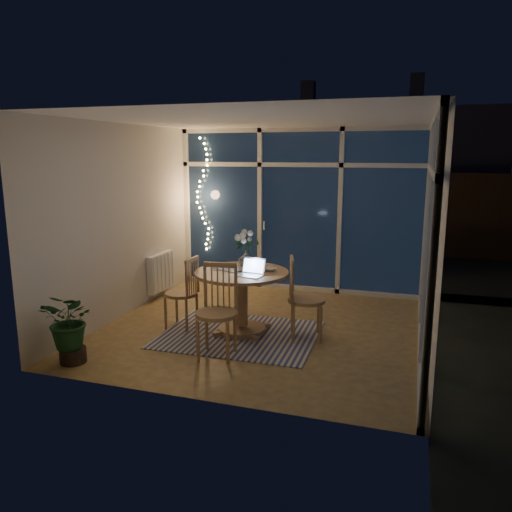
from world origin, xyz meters
name	(u,v)px	position (x,y,z in m)	size (l,w,h in m)	color
floor	(263,328)	(0.00, 0.00, 0.00)	(4.00, 4.00, 0.00)	brown
ceiling	(264,119)	(0.00, 0.00, 2.60)	(4.00, 4.00, 0.00)	white
wall_back	(300,211)	(0.00, 2.00, 1.30)	(4.00, 0.04, 2.60)	beige
wall_front	(195,261)	(0.00, -2.00, 1.30)	(4.00, 0.04, 2.60)	beige
wall_left	(122,221)	(-2.00, 0.00, 1.30)	(0.04, 4.00, 2.60)	beige
wall_right	(435,236)	(2.00, 0.00, 1.30)	(0.04, 4.00, 2.60)	beige
window_wall_back	(299,211)	(0.00, 1.96, 1.30)	(4.00, 0.10, 2.60)	silver
window_wall_right	(431,236)	(1.96, 0.00, 1.30)	(0.10, 4.00, 2.60)	silver
radiator	(161,272)	(-1.94, 0.90, 0.40)	(0.10, 0.70, 0.58)	white
fairy_lights	(202,195)	(-1.65, 1.88, 1.52)	(0.24, 0.10, 1.85)	#FFC666
garden_patio	(352,259)	(0.50, 5.00, -0.06)	(12.00, 6.00, 0.10)	black
garden_fence	(334,212)	(0.00, 5.50, 0.90)	(11.00, 0.08, 1.80)	#392515
neighbour_roof	(364,153)	(0.30, 8.50, 2.20)	(7.00, 3.00, 2.20)	#33353E
garden_shrubs	(275,245)	(-0.80, 3.40, 0.45)	(0.90, 0.90, 0.90)	#173216
rug	(239,334)	(-0.21, -0.33, 0.01)	(1.89, 1.51, 0.01)	beige
dining_table	(242,302)	(-0.21, -0.23, 0.39)	(1.16, 1.16, 0.79)	olive
chair_left	(181,292)	(-1.01, -0.28, 0.47)	(0.44, 0.44, 0.94)	olive
chair_right	(307,298)	(0.60, -0.18, 0.51)	(0.47, 0.47, 1.02)	olive
chair_front	(216,311)	(-0.21, -1.03, 0.52)	(0.48, 0.48, 1.04)	olive
laptop	(250,267)	(-0.04, -0.43, 0.90)	(0.30, 0.26, 0.22)	silver
flower_vase	(246,259)	(-0.23, 0.01, 0.89)	(0.20, 0.20, 0.21)	silver
bowl	(270,269)	(0.12, -0.10, 0.81)	(0.15, 0.15, 0.04)	silver
newspapers	(230,268)	(-0.40, -0.14, 0.79)	(0.39, 0.29, 0.01)	beige
phone	(240,271)	(-0.22, -0.26, 0.79)	(0.12, 0.06, 0.01)	black
potted_plant	(71,329)	(-1.63, -1.65, 0.38)	(0.54, 0.47, 0.76)	#17411D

